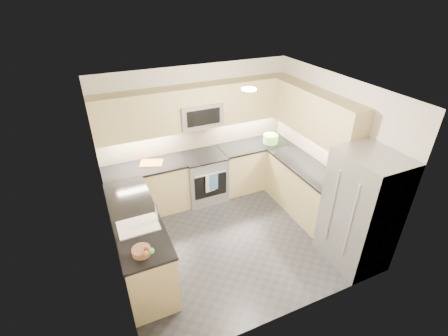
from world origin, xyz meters
TOP-DOWN VIEW (x-y plane):
  - floor at (0.00, 0.00)m, footprint 3.60×3.20m
  - ceiling at (0.00, 0.00)m, footprint 3.60×3.20m
  - wall_back at (0.00, 1.60)m, footprint 3.60×0.02m
  - wall_front at (0.00, -1.60)m, footprint 3.60×0.02m
  - wall_left at (-1.80, 0.00)m, footprint 0.02×3.20m
  - wall_right at (1.80, 0.00)m, footprint 0.02×3.20m
  - base_cab_back_left at (-1.09, 1.30)m, footprint 1.42×0.60m
  - base_cab_back_right at (1.09, 1.30)m, footprint 1.42×0.60m
  - base_cab_right at (1.50, 0.15)m, footprint 0.60×1.70m
  - base_cab_peninsula at (-1.50, 0.00)m, footprint 0.60×2.00m
  - countertop_back_left at (-1.09, 1.30)m, footprint 1.42×0.63m
  - countertop_back_right at (1.09, 1.30)m, footprint 1.42×0.63m
  - countertop_right at (1.50, 0.15)m, footprint 0.63×1.70m
  - countertop_peninsula at (-1.50, 0.00)m, footprint 0.63×2.00m
  - upper_cab_back at (0.00, 1.43)m, footprint 3.60×0.35m
  - upper_cab_right at (1.62, 0.28)m, footprint 0.35×1.95m
  - backsplash_back at (0.00, 1.60)m, footprint 3.60×0.01m
  - backsplash_right at (1.80, 0.45)m, footprint 0.01×2.30m
  - gas_range at (0.00, 1.28)m, footprint 0.76×0.65m
  - range_cooktop at (0.00, 1.28)m, footprint 0.76×0.65m
  - oven_door_glass at (0.00, 0.95)m, footprint 0.62×0.02m
  - oven_handle at (0.00, 0.93)m, footprint 0.60×0.02m
  - microwave at (0.00, 1.40)m, footprint 0.76×0.40m
  - microwave_door at (0.00, 1.20)m, footprint 0.60×0.01m
  - refrigerator at (1.45, -1.15)m, footprint 0.70×0.90m
  - fridge_handle_left at (1.08, -1.33)m, footprint 0.02×0.02m
  - fridge_handle_right at (1.08, -0.97)m, footprint 0.02×0.02m
  - sink_basin at (-1.50, -0.25)m, footprint 0.52×0.38m
  - faucet at (-1.24, -0.25)m, footprint 0.03×0.03m
  - utensil_bowl at (1.40, 1.22)m, footprint 0.36×0.36m
  - cutting_board at (-0.95, 1.36)m, footprint 0.45×0.39m
  - fruit_basket at (-1.56, -0.76)m, footprint 0.23×0.23m
  - fruit_apple at (-1.51, -0.83)m, footprint 0.06×0.06m
  - fruit_pear at (-1.46, -0.88)m, footprint 0.07×0.07m
  - dish_towel_check at (-0.02, 0.91)m, footprint 0.19×0.04m
  - dish_towel_blue at (0.04, 0.91)m, footprint 0.18×0.02m
  - fruit_orange at (-1.53, -0.89)m, footprint 0.06×0.06m

SIDE VIEW (x-z plane):
  - floor at x=0.00m, z-range 0.00..0.00m
  - base_cab_back_left at x=-1.09m, z-range 0.00..0.90m
  - base_cab_back_right at x=1.09m, z-range 0.00..0.90m
  - base_cab_right at x=1.50m, z-range 0.00..0.90m
  - base_cab_peninsula at x=-1.50m, z-range 0.00..0.90m
  - oven_door_glass at x=0.00m, z-range 0.22..0.68m
  - gas_range at x=0.00m, z-range 0.00..0.91m
  - dish_towel_check at x=-0.02m, z-range 0.37..0.73m
  - dish_towel_blue at x=0.04m, z-range 0.38..0.72m
  - oven_handle at x=0.00m, z-range 0.71..0.73m
  - sink_basin at x=-1.50m, z-range 0.80..0.96m
  - refrigerator at x=1.45m, z-range 0.00..1.80m
  - range_cooktop at x=0.00m, z-range 0.90..0.93m
  - countertop_back_left at x=-1.09m, z-range 0.90..0.94m
  - countertop_back_right at x=1.09m, z-range 0.90..0.94m
  - countertop_right at x=1.50m, z-range 0.90..0.94m
  - countertop_peninsula at x=-1.50m, z-range 0.90..0.94m
  - cutting_board at x=-0.95m, z-range 0.94..0.95m
  - fridge_handle_left at x=1.08m, z-range 0.35..1.55m
  - fridge_handle_right at x=1.08m, z-range 0.35..1.55m
  - fruit_basket at x=-1.56m, z-range 0.94..1.02m
  - utensil_bowl at x=1.40m, z-range 0.94..1.11m
  - fruit_orange at x=-1.53m, z-range 1.02..1.08m
  - fruit_apple at x=-1.51m, z-range 1.02..1.09m
  - fruit_pear at x=-1.46m, z-range 1.02..1.09m
  - faucet at x=-1.24m, z-range 0.94..1.22m
  - backsplash_back at x=0.00m, z-range 0.94..1.45m
  - backsplash_right at x=1.80m, z-range 0.94..1.45m
  - wall_back at x=0.00m, z-range 0.00..2.50m
  - wall_front at x=0.00m, z-range 0.00..2.50m
  - wall_left at x=-1.80m, z-range 0.00..2.50m
  - wall_right at x=1.80m, z-range 0.00..2.50m
  - microwave at x=0.00m, z-range 1.50..1.90m
  - microwave_door at x=0.00m, z-range 1.56..1.84m
  - upper_cab_back at x=0.00m, z-range 1.45..2.20m
  - upper_cab_right at x=1.62m, z-range 1.45..2.20m
  - ceiling at x=0.00m, z-range 2.49..2.51m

